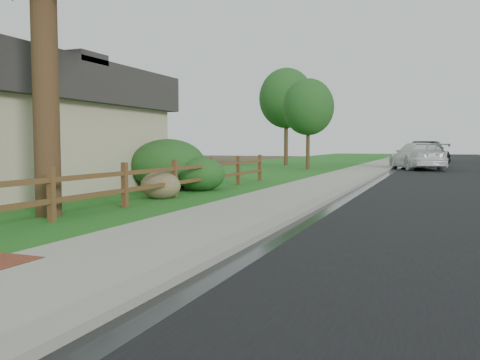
% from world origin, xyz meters
% --- Properties ---
extents(ground, '(120.00, 120.00, 0.00)m').
position_xyz_m(ground, '(0.00, 0.00, 0.00)').
color(ground, '#3B3320').
extents(road, '(8.00, 90.00, 0.02)m').
position_xyz_m(road, '(4.60, 35.00, 0.01)').
color(road, black).
rests_on(road, ground).
extents(curb, '(0.40, 90.00, 0.12)m').
position_xyz_m(curb, '(0.40, 35.00, 0.06)').
color(curb, gray).
rests_on(curb, ground).
extents(wet_gutter, '(0.50, 90.00, 0.00)m').
position_xyz_m(wet_gutter, '(0.75, 35.00, 0.02)').
color(wet_gutter, black).
rests_on(wet_gutter, road).
extents(sidewalk, '(2.20, 90.00, 0.10)m').
position_xyz_m(sidewalk, '(-0.90, 35.00, 0.05)').
color(sidewalk, gray).
rests_on(sidewalk, ground).
extents(grass_strip, '(1.60, 90.00, 0.06)m').
position_xyz_m(grass_strip, '(-2.80, 35.00, 0.03)').
color(grass_strip, '#185719').
rests_on(grass_strip, ground).
extents(lawn_near, '(9.00, 90.00, 0.04)m').
position_xyz_m(lawn_near, '(-8.00, 35.00, 0.02)').
color(lawn_near, '#185719').
rests_on(lawn_near, ground).
extents(ranch_fence, '(0.12, 16.92, 1.10)m').
position_xyz_m(ranch_fence, '(-3.60, 6.40, 0.62)').
color(ranch_fence, '#51281B').
rests_on(ranch_fence, ground).
extents(white_suv, '(3.94, 5.96, 1.60)m').
position_xyz_m(white_suv, '(2.00, 27.61, 0.82)').
color(white_suv, white).
rests_on(white_suv, road).
extents(dark_car_mid, '(3.25, 4.66, 1.47)m').
position_xyz_m(dark_car_mid, '(2.50, 33.50, 0.76)').
color(dark_car_mid, black).
rests_on(dark_car_mid, road).
extents(dark_car_far, '(3.31, 5.75, 1.79)m').
position_xyz_m(dark_car_far, '(2.00, 42.76, 0.92)').
color(dark_car_far, black).
rests_on(dark_car_far, road).
extents(boulder, '(1.40, 1.24, 0.78)m').
position_xyz_m(boulder, '(-3.90, 7.35, 0.39)').
color(boulder, brown).
rests_on(boulder, ground).
extents(shrub_c, '(1.89, 1.89, 1.12)m').
position_xyz_m(shrub_c, '(-3.90, 9.89, 0.56)').
color(shrub_c, '#1F4418').
rests_on(shrub_c, ground).
extents(shrub_d, '(3.13, 3.13, 1.70)m').
position_xyz_m(shrub_d, '(-5.17, 10.03, 0.85)').
color(shrub_d, '#1F4418').
rests_on(shrub_d, ground).
extents(tree_near_left, '(3.07, 3.07, 5.45)m').
position_xyz_m(tree_near_left, '(-4.13, 25.16, 3.75)').
color(tree_near_left, '#3D2B19').
rests_on(tree_near_left, ground).
extents(tree_mid_left, '(3.88, 3.88, 6.95)m').
position_xyz_m(tree_mid_left, '(-7.00, 30.39, 4.79)').
color(tree_mid_left, '#3D2B19').
rests_on(tree_mid_left, ground).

